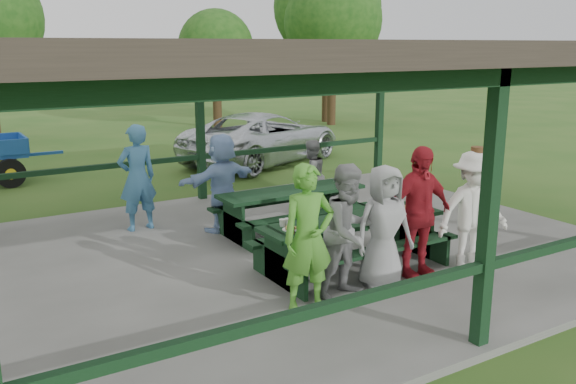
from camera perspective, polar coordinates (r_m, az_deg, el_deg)
ground at (r=9.96m, az=0.79°, el=-5.73°), size 90.00×90.00×0.00m
concrete_slab at (r=9.94m, az=0.79°, el=-5.46°), size 10.00×8.00×0.10m
pavilion_structure at (r=9.40m, az=0.86°, el=12.81°), size 10.60×8.60×3.24m
picnic_table_near at (r=8.96m, az=6.07°, el=-4.13°), size 2.86×1.39×0.75m
picnic_table_far at (r=10.65m, az=0.38°, el=-1.21°), size 2.63×1.39×0.75m
table_setting at (r=8.80m, az=5.35°, el=-2.38°), size 2.33×0.45×0.10m
contestant_green at (r=7.41m, az=1.90°, el=-4.33°), size 0.73×0.55×1.83m
contestant_grey_left at (r=7.85m, az=5.76°, el=-3.66°), size 0.96×0.81×1.76m
contestant_grey_mid at (r=8.20m, az=8.95°, el=-3.27°), size 0.90×0.67×1.68m
contestant_red at (r=8.61m, az=12.06°, el=-1.92°), size 1.13×0.54×1.88m
contestant_white_fedora at (r=9.13m, az=16.95°, el=-1.69°), size 1.25×0.88×1.81m
spectator_lblue at (r=10.70m, az=-6.18°, el=0.93°), size 1.68×0.90×1.73m
spectator_blue at (r=10.96m, az=-13.93°, el=1.32°), size 0.72×0.50×1.88m
spectator_grey at (r=11.87m, az=2.15°, el=1.51°), size 0.78×0.66×1.42m
pickup_truck at (r=17.45m, az=-2.33°, el=5.12°), size 5.71×4.19×1.44m
tree_mid at (r=25.07m, az=-6.78°, el=13.25°), size 3.01×3.01×4.70m
tree_right at (r=25.81m, az=4.22°, el=15.71°), size 4.02×4.02×6.28m
tree_far_right at (r=26.91m, az=3.71°, el=16.85°), size 4.55×4.55×7.12m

